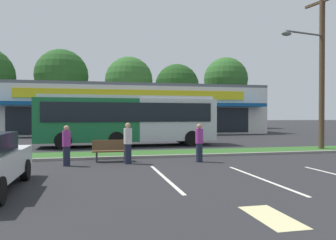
{
  "coord_description": "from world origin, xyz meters",
  "views": [
    {
      "loc": [
        -6.13,
        -2.38,
        2.0
      ],
      "look_at": [
        -1.51,
        18.1,
        1.7
      ],
      "focal_mm": 35.17,
      "sensor_mm": 36.0,
      "label": 1
    }
  ],
  "objects_px": {
    "bus_stop_bench": "(111,150)",
    "pedestrian_mid": "(199,143)",
    "city_bus": "(128,119)",
    "utility_pole": "(320,65)",
    "pedestrian_far": "(128,143)",
    "pedestrian_near_bench": "(66,146)"
  },
  "relations": [
    {
      "from": "pedestrian_mid",
      "to": "pedestrian_near_bench",
      "type": "bearing_deg",
      "value": 129.77
    },
    {
      "from": "bus_stop_bench",
      "to": "pedestrian_mid",
      "type": "distance_m",
      "value": 3.8
    },
    {
      "from": "city_bus",
      "to": "pedestrian_far",
      "type": "xyz_separation_m",
      "value": [
        -0.82,
        -7.93,
        -0.91
      ]
    },
    {
      "from": "city_bus",
      "to": "pedestrian_near_bench",
      "type": "bearing_deg",
      "value": -113.5
    },
    {
      "from": "pedestrian_far",
      "to": "pedestrian_mid",
      "type": "bearing_deg",
      "value": 105.67
    },
    {
      "from": "bus_stop_bench",
      "to": "pedestrian_near_bench",
      "type": "height_order",
      "value": "pedestrian_near_bench"
    },
    {
      "from": "city_bus",
      "to": "pedestrian_mid",
      "type": "relative_size",
      "value": 7.0
    },
    {
      "from": "city_bus",
      "to": "pedestrian_near_bench",
      "type": "xyz_separation_m",
      "value": [
        -3.24,
        -8.0,
        -0.96
      ]
    },
    {
      "from": "bus_stop_bench",
      "to": "pedestrian_mid",
      "type": "relative_size",
      "value": 0.97
    },
    {
      "from": "utility_pole",
      "to": "pedestrian_far",
      "type": "xyz_separation_m",
      "value": [
        -11.03,
        -2.6,
        -3.99
      ]
    },
    {
      "from": "utility_pole",
      "to": "pedestrian_mid",
      "type": "xyz_separation_m",
      "value": [
        -8.0,
        -2.76,
        -4.02
      ]
    },
    {
      "from": "pedestrian_near_bench",
      "to": "pedestrian_far",
      "type": "height_order",
      "value": "pedestrian_far"
    },
    {
      "from": "pedestrian_mid",
      "to": "utility_pole",
      "type": "bearing_deg",
      "value": -30.36
    },
    {
      "from": "bus_stop_bench",
      "to": "pedestrian_far",
      "type": "xyz_separation_m",
      "value": [
        0.65,
        -0.75,
        0.35
      ]
    },
    {
      "from": "city_bus",
      "to": "bus_stop_bench",
      "type": "relative_size",
      "value": 7.18
    },
    {
      "from": "pedestrian_near_bench",
      "to": "pedestrian_mid",
      "type": "relative_size",
      "value": 0.98
    },
    {
      "from": "bus_stop_bench",
      "to": "pedestrian_far",
      "type": "height_order",
      "value": "pedestrian_far"
    },
    {
      "from": "utility_pole",
      "to": "pedestrian_near_bench",
      "type": "height_order",
      "value": "utility_pole"
    },
    {
      "from": "city_bus",
      "to": "pedestrian_mid",
      "type": "bearing_deg",
      "value": -76.15
    },
    {
      "from": "pedestrian_mid",
      "to": "bus_stop_bench",
      "type": "bearing_deg",
      "value": 116.8
    },
    {
      "from": "city_bus",
      "to": "pedestrian_near_bench",
      "type": "distance_m",
      "value": 8.69
    },
    {
      "from": "city_bus",
      "to": "pedestrian_mid",
      "type": "distance_m",
      "value": 8.43
    }
  ]
}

